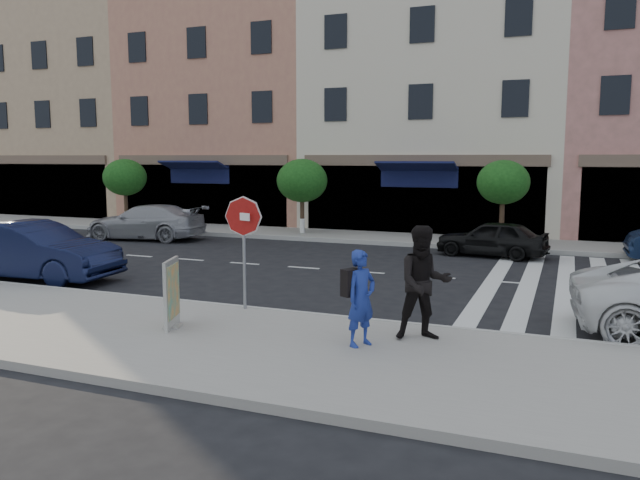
{
  "coord_description": "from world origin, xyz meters",
  "views": [
    {
      "loc": [
        5.29,
        -12.84,
        3.28
      ],
      "look_at": [
        0.03,
        0.27,
        1.4
      ],
      "focal_mm": 35.0,
      "sensor_mm": 36.0,
      "label": 1
    }
  ],
  "objects_px": {
    "car_near_mid": "(32,251)",
    "car_far_mid": "(492,238)",
    "stop_sign": "(243,227)",
    "photographer": "(361,298)",
    "walker": "(424,283)",
    "car_far_left": "(145,222)",
    "poster_board": "(172,295)"
  },
  "relations": [
    {
      "from": "stop_sign",
      "to": "car_far_left",
      "type": "distance_m",
      "value": 13.38
    },
    {
      "from": "stop_sign",
      "to": "walker",
      "type": "height_order",
      "value": "stop_sign"
    },
    {
      "from": "walker",
      "to": "car_far_mid",
      "type": "xyz_separation_m",
      "value": [
        -0.09,
        10.71,
        -0.53
      ]
    },
    {
      "from": "poster_board",
      "to": "car_far_left",
      "type": "distance_m",
      "value": 14.26
    },
    {
      "from": "photographer",
      "to": "car_far_mid",
      "type": "bearing_deg",
      "value": 23.64
    },
    {
      "from": "stop_sign",
      "to": "car_far_mid",
      "type": "distance_m",
      "value": 10.74
    },
    {
      "from": "car_near_mid",
      "to": "car_far_left",
      "type": "xyz_separation_m",
      "value": [
        -2.46,
        8.01,
        -0.08
      ]
    },
    {
      "from": "car_far_mid",
      "to": "photographer",
      "type": "bearing_deg",
      "value": 3.77
    },
    {
      "from": "poster_board",
      "to": "car_near_mid",
      "type": "relative_size",
      "value": 0.27
    },
    {
      "from": "walker",
      "to": "car_far_left",
      "type": "relative_size",
      "value": 0.41
    },
    {
      "from": "car_far_left",
      "to": "car_far_mid",
      "type": "height_order",
      "value": "car_far_left"
    },
    {
      "from": "stop_sign",
      "to": "photographer",
      "type": "bearing_deg",
      "value": -6.83
    },
    {
      "from": "stop_sign",
      "to": "car_far_mid",
      "type": "height_order",
      "value": "stop_sign"
    },
    {
      "from": "poster_board",
      "to": "car_far_mid",
      "type": "relative_size",
      "value": 0.36
    },
    {
      "from": "photographer",
      "to": "car_near_mid",
      "type": "distance_m",
      "value": 10.53
    },
    {
      "from": "photographer",
      "to": "poster_board",
      "type": "height_order",
      "value": "photographer"
    },
    {
      "from": "car_far_left",
      "to": "car_far_mid",
      "type": "relative_size",
      "value": 1.35
    },
    {
      "from": "car_near_mid",
      "to": "car_far_mid",
      "type": "bearing_deg",
      "value": -56.12
    },
    {
      "from": "car_near_mid",
      "to": "car_far_left",
      "type": "relative_size",
      "value": 0.99
    },
    {
      "from": "stop_sign",
      "to": "poster_board",
      "type": "distance_m",
      "value": 2.14
    },
    {
      "from": "poster_board",
      "to": "car_near_mid",
      "type": "xyz_separation_m",
      "value": [
        -6.57,
        3.02,
        0.01
      ]
    },
    {
      "from": "photographer",
      "to": "stop_sign",
      "type": "bearing_deg",
      "value": 90.99
    },
    {
      "from": "walker",
      "to": "car_far_left",
      "type": "distance_m",
      "value": 16.82
    },
    {
      "from": "stop_sign",
      "to": "photographer",
      "type": "xyz_separation_m",
      "value": [
        3.04,
        -1.52,
        -0.91
      ]
    },
    {
      "from": "walker",
      "to": "car_far_left",
      "type": "xyz_separation_m",
      "value": [
        -13.5,
        10.03,
        -0.44
      ]
    },
    {
      "from": "walker",
      "to": "car_near_mid",
      "type": "height_order",
      "value": "walker"
    },
    {
      "from": "photographer",
      "to": "car_far_left",
      "type": "height_order",
      "value": "photographer"
    },
    {
      "from": "photographer",
      "to": "poster_board",
      "type": "distance_m",
      "value": 3.59
    },
    {
      "from": "car_near_mid",
      "to": "car_far_mid",
      "type": "height_order",
      "value": "car_near_mid"
    },
    {
      "from": "car_far_mid",
      "to": "stop_sign",
      "type": "bearing_deg",
      "value": -13.34
    },
    {
      "from": "stop_sign",
      "to": "car_far_mid",
      "type": "relative_size",
      "value": 0.65
    },
    {
      "from": "car_near_mid",
      "to": "car_far_left",
      "type": "bearing_deg",
      "value": 12.5
    }
  ]
}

